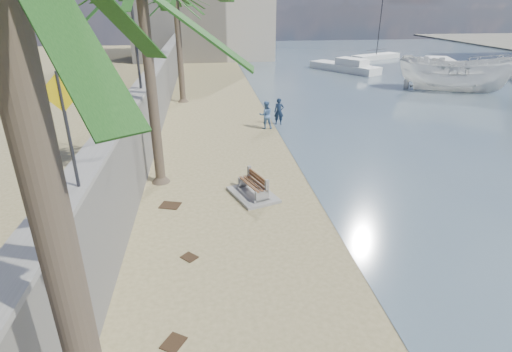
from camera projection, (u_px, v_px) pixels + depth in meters
ground_plane at (316, 344)px, 9.14m from camera, size 140.00×140.00×0.00m
seawall at (159, 93)px, 26.00m from camera, size 0.45×70.00×3.50m
wall_cap at (157, 64)px, 25.28m from camera, size 0.80×70.00×0.12m
end_building at (202, 3)px, 53.32m from camera, size 18.00×12.00×14.00m
bench_far at (253, 187)px, 15.96m from camera, size 2.08×2.49×0.89m
pedestrian_sign at (65, 115)px, 7.85m from camera, size 0.78×0.07×2.40m
streetlight at (133, 16)px, 16.78m from camera, size 0.28×0.28×5.12m
person_a at (279, 110)px, 25.04m from camera, size 0.75×0.56×1.92m
person_b at (266, 113)px, 24.28m from camera, size 0.95×0.76×1.88m
boat_cruiser at (456, 72)px, 34.12m from camera, size 4.84×4.79×4.18m
yacht_near at (436, 67)px, 45.20m from camera, size 5.91×10.99×1.50m
yacht_far at (344, 68)px, 44.58m from camera, size 6.44×8.21×1.50m
sailboat_west at (376, 56)px, 54.27m from camera, size 7.57×5.00×10.99m
debris_b at (174, 343)px, 9.16m from camera, size 0.65×0.68×0.03m
debris_c at (170, 205)px, 15.33m from camera, size 0.89×0.79×0.03m
debris_d at (189, 257)px, 12.23m from camera, size 0.59×0.59×0.03m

